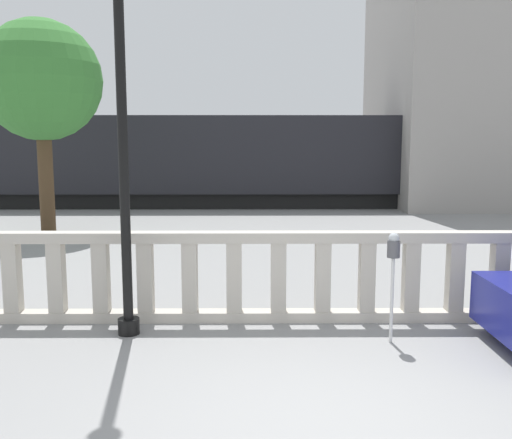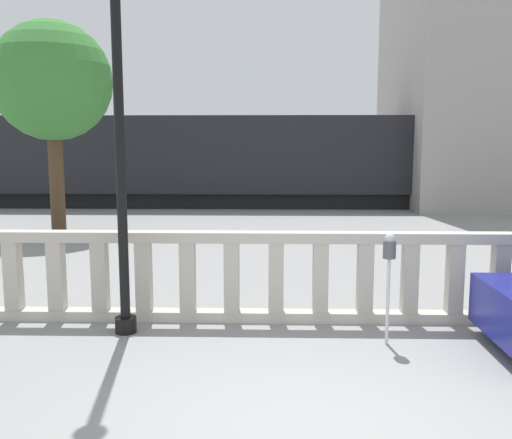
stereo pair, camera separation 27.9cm
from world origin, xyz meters
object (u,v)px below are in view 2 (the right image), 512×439
tree_left (52,82)px  parking_meter (389,257)px  train_near (339,159)px  lamppost (118,84)px

tree_left → parking_meter: bearing=-49.6°
train_near → lamppost: bearing=-107.0°
tree_left → train_near: bearing=37.0°
lamppost → parking_meter: size_ratio=4.32×
parking_meter → tree_left: (-7.07, 8.30, 2.84)m
lamppost → tree_left: lamppost is taller
lamppost → train_near: bearing=73.0°
lamppost → train_near: 14.85m
train_near → tree_left: (-8.16, -6.15, 2.19)m
parking_meter → tree_left: 11.27m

